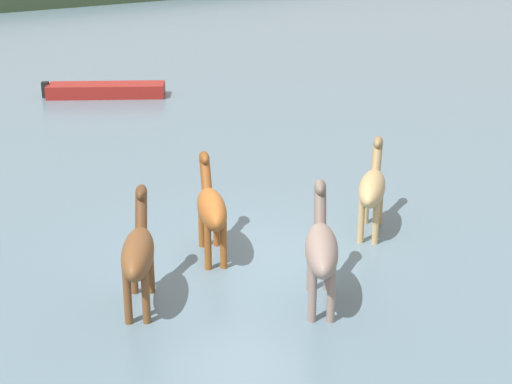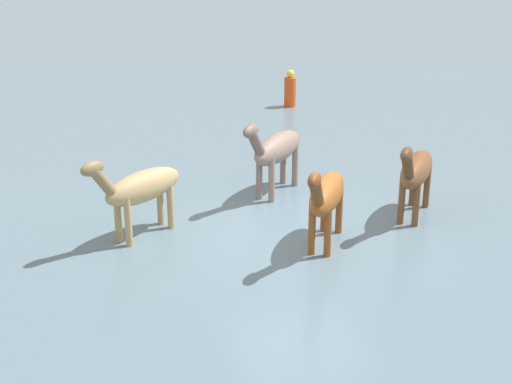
{
  "view_description": "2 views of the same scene",
  "coord_description": "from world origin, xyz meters",
  "px_view_note": "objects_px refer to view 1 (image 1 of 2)",
  "views": [
    {
      "loc": [
        -8.66,
        -10.03,
        6.04
      ],
      "look_at": [
        0.89,
        0.57,
        0.99
      ],
      "focal_mm": 53.36,
      "sensor_mm": 36.0,
      "label": 1
    },
    {
      "loc": [
        4.22,
        12.26,
        5.9
      ],
      "look_at": [
        0.66,
        -0.74,
        0.67
      ],
      "focal_mm": 52.54,
      "sensor_mm": 36.0,
      "label": 2
    }
  ],
  "objects_px": {
    "horse_gray_outer": "(138,252)",
    "boat_tender_starboard": "(106,92)",
    "horse_chestnut_trailing": "(372,187)",
    "horse_lead": "(211,208)",
    "horse_pinto_flank": "(321,248)"
  },
  "relations": [
    {
      "from": "horse_gray_outer",
      "to": "boat_tender_starboard",
      "type": "height_order",
      "value": "horse_gray_outer"
    },
    {
      "from": "horse_lead",
      "to": "boat_tender_starboard",
      "type": "height_order",
      "value": "horse_lead"
    },
    {
      "from": "horse_chestnut_trailing",
      "to": "horse_gray_outer",
      "type": "relative_size",
      "value": 1.04
    },
    {
      "from": "horse_lead",
      "to": "horse_gray_outer",
      "type": "distance_m",
      "value": 2.3
    },
    {
      "from": "horse_pinto_flank",
      "to": "horse_gray_outer",
      "type": "distance_m",
      "value": 3.01
    },
    {
      "from": "horse_lead",
      "to": "horse_gray_outer",
      "type": "relative_size",
      "value": 1.06
    },
    {
      "from": "horse_gray_outer",
      "to": "boat_tender_starboard",
      "type": "bearing_deg",
      "value": 8.94
    },
    {
      "from": "horse_chestnut_trailing",
      "to": "boat_tender_starboard",
      "type": "distance_m",
      "value": 15.27
    },
    {
      "from": "horse_lead",
      "to": "horse_chestnut_trailing",
      "type": "xyz_separation_m",
      "value": [
        3.18,
        -1.27,
        -0.0
      ]
    },
    {
      "from": "horse_chestnut_trailing",
      "to": "horse_gray_outer",
      "type": "height_order",
      "value": "horse_chestnut_trailing"
    },
    {
      "from": "boat_tender_starboard",
      "to": "horse_pinto_flank",
      "type": "bearing_deg",
      "value": -70.57
    },
    {
      "from": "horse_gray_outer",
      "to": "horse_lead",
      "type": "bearing_deg",
      "value": -31.68
    },
    {
      "from": "horse_pinto_flank",
      "to": "boat_tender_starboard",
      "type": "distance_m",
      "value": 17.5
    },
    {
      "from": "horse_lead",
      "to": "boat_tender_starboard",
      "type": "xyz_separation_m",
      "value": [
        6.03,
        13.71,
        -0.81
      ]
    },
    {
      "from": "horse_chestnut_trailing",
      "to": "horse_gray_outer",
      "type": "bearing_deg",
      "value": 139.86
    }
  ]
}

